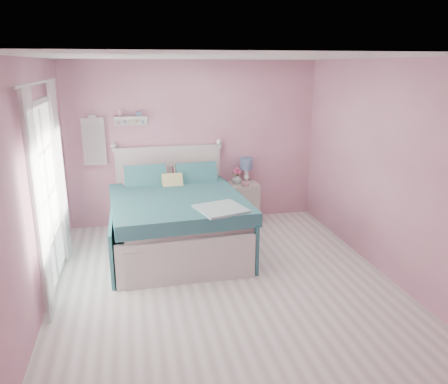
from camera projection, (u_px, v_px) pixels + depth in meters
name	position (u px, v px, depth m)	size (l,w,h in m)	color
floor	(224.00, 281.00, 5.29)	(4.50, 4.50, 0.00)	beige
room_shell	(224.00, 153.00, 4.84)	(4.50, 4.50, 4.50)	#BF798B
bed	(177.00, 220.00, 6.15)	(1.86, 2.27, 1.28)	silver
nightstand	(244.00, 202.00, 7.24)	(0.45, 0.44, 0.65)	beige
table_lamp	(246.00, 165.00, 7.14)	(0.21, 0.21, 0.42)	white
vase	(237.00, 179.00, 7.12)	(0.16, 0.16, 0.17)	silver
teacup	(245.00, 184.00, 6.98)	(0.11, 0.11, 0.09)	pink
roses	(237.00, 171.00, 7.08)	(0.14, 0.11, 0.12)	#E54E86
wall_shelf	(130.00, 118.00, 6.66)	(0.50, 0.15, 0.25)	silver
hanging_dress	(94.00, 142.00, 6.62)	(0.34, 0.03, 0.72)	white
french_door	(47.00, 197.00, 4.96)	(0.04, 1.32, 2.16)	silver
curtain_near	(39.00, 208.00, 4.24)	(0.04, 0.40, 2.32)	white
curtain_far	(60.00, 173.00, 5.64)	(0.04, 0.40, 2.32)	white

